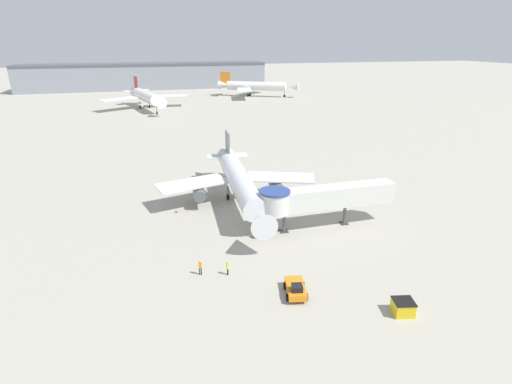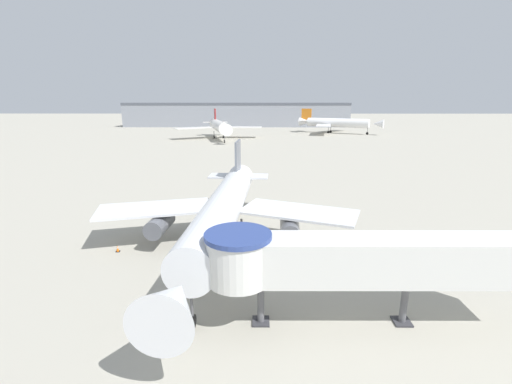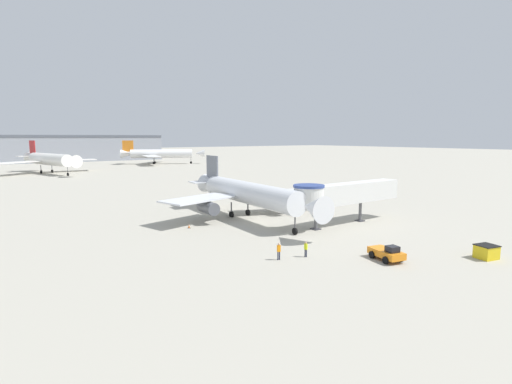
{
  "view_description": "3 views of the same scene",
  "coord_description": "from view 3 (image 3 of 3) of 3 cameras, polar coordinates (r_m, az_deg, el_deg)",
  "views": [
    {
      "loc": [
        -13.56,
        -54.96,
        24.38
      ],
      "look_at": [
        1.64,
        -1.27,
        3.18
      ],
      "focal_mm": 28.0,
      "sensor_mm": 36.0,
      "label": 1
    },
    {
      "loc": [
        3.3,
        -28.02,
        13.73
      ],
      "look_at": [
        3.01,
        3.56,
        5.41
      ],
      "focal_mm": 24.0,
      "sensor_mm": 36.0,
      "label": 2
    },
    {
      "loc": [
        -33.69,
        -46.81,
        12.32
      ],
      "look_at": [
        -2.28,
        -3.05,
        4.89
      ],
      "focal_mm": 28.0,
      "sensor_mm": 36.0,
      "label": 3
    }
  ],
  "objects": [
    {
      "name": "ground_crew_marshaller",
      "position": [
        41.92,
        7.13,
        -7.95
      ],
      "size": [
        0.24,
        0.34,
        1.63
      ],
      "rotation": [
        0.0,
        0.0,
        4.9
      ],
      "color": "#1E2338",
      "rests_on": "ground_plane"
    },
    {
      "name": "pushback_tug_orange",
      "position": [
        42.7,
        18.2,
        -8.28
      ],
      "size": [
        2.7,
        4.02,
        1.65
      ],
      "rotation": [
        0.0,
        0.0,
        -0.22
      ],
      "color": "orange",
      "rests_on": "ground_plane"
    },
    {
      "name": "background_jet_red_tail",
      "position": [
        152.31,
        -27.47,
        4.17
      ],
      "size": [
        33.89,
        36.79,
        11.09
      ],
      "rotation": [
        0.0,
        0.0,
        0.24
      ],
      "color": "white",
      "rests_on": "ground_plane"
    },
    {
      "name": "terminal_building",
      "position": [
        223.18,
        -29.62,
        5.39
      ],
      "size": [
        127.0,
        19.3,
        13.32
      ],
      "color": "gray",
      "rests_on": "ground_plane"
    },
    {
      "name": "jet_bridge",
      "position": [
        57.21,
        12.14,
        -0.23
      ],
      "size": [
        19.51,
        4.1,
        6.13
      ],
      "rotation": [
        0.0,
        0.0,
        0.01
      ],
      "color": "silver",
      "rests_on": "ground_plane"
    },
    {
      "name": "background_jet_orange_tail",
      "position": [
        189.68,
        -13.59,
        5.34
      ],
      "size": [
        35.78,
        32.52,
        10.76
      ],
      "rotation": [
        0.0,
        0.0,
        1.06
      ],
      "color": "white",
      "rests_on": "ground_plane"
    },
    {
      "name": "service_container_yellow",
      "position": [
        47.41,
        30.05,
        -7.39
      ],
      "size": [
        2.31,
        2.2,
        1.42
      ],
      "rotation": [
        0.0,
        0.0,
        -0.23
      ],
      "color": "yellow",
      "rests_on": "ground_plane"
    },
    {
      "name": "ground_crew_wing_walker",
      "position": [
        40.67,
        3.27,
        -8.29
      ],
      "size": [
        0.37,
        0.26,
        1.76
      ],
      "rotation": [
        0.0,
        0.0,
        6.08
      ],
      "color": "#1E2338",
      "rests_on": "ground_plane"
    },
    {
      "name": "ground_plane",
      "position": [
        58.97,
        0.07,
        -4.2
      ],
      "size": [
        800.0,
        800.0,
        0.0
      ],
      "primitive_type": "plane",
      "color": "#A8A393"
    },
    {
      "name": "traffic_cone_port_wing",
      "position": [
        55.31,
        -9.55,
        -4.81
      ],
      "size": [
        0.36,
        0.36,
        0.61
      ],
      "color": "black",
      "rests_on": "ground_plane"
    },
    {
      "name": "main_airplane",
      "position": [
        60.18,
        -1.33,
        -0.21
      ],
      "size": [
        26.32,
        31.95,
        9.12
      ],
      "rotation": [
        0.0,
        0.0,
        -0.06
      ],
      "color": "silver",
      "rests_on": "ground_plane"
    },
    {
      "name": "traffic_cone_starboard_wing",
      "position": [
        66.08,
        6.17,
        -2.65
      ],
      "size": [
        0.4,
        0.4,
        0.67
      ],
      "color": "black",
      "rests_on": "ground_plane"
    }
  ]
}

